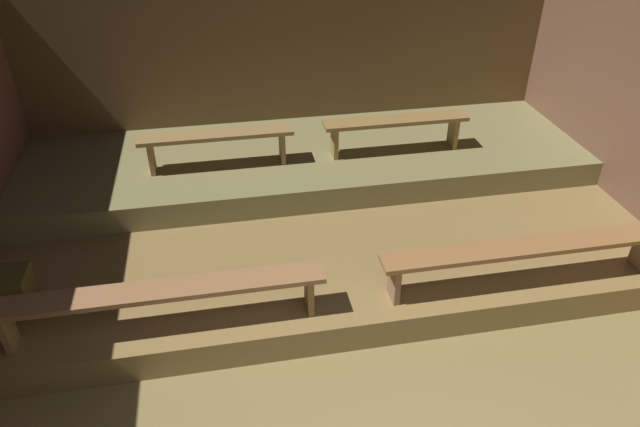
# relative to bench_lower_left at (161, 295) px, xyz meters

# --- Properties ---
(ground) EXTENTS (7.19, 6.30, 0.08)m
(ground) POSITION_rel_bench_lower_left_xyz_m (1.52, 0.52, -0.66)
(ground) COLOR olive
(wall_back) EXTENTS (7.19, 0.06, 2.45)m
(wall_back) POSITION_rel_bench_lower_left_xyz_m (1.52, 3.30, 0.61)
(wall_back) COLOR brown
(wall_back) RESTS_ON ground
(platform_lower) EXTENTS (6.39, 3.55, 0.28)m
(platform_lower) POSITION_rel_bench_lower_left_xyz_m (1.52, 1.49, -0.48)
(platform_lower) COLOR olive
(platform_lower) RESTS_ON ground
(platform_middle) EXTENTS (6.39, 1.85, 0.28)m
(platform_middle) POSITION_rel_bench_lower_left_xyz_m (1.52, 2.34, -0.20)
(platform_middle) COLOR olive
(platform_middle) RESTS_ON platform_lower
(bench_lower_left) EXTENTS (2.56, 0.26, 0.40)m
(bench_lower_left) POSITION_rel_bench_lower_left_xyz_m (0.00, 0.00, 0.00)
(bench_lower_left) COLOR #93653F
(bench_lower_left) RESTS_ON platform_lower
(bench_lower_right) EXTENTS (2.56, 0.26, 0.40)m
(bench_lower_right) POSITION_rel_bench_lower_left_xyz_m (3.05, 0.00, 0.00)
(bench_lower_right) COLOR olive
(bench_lower_right) RESTS_ON platform_lower
(bench_middle_left) EXTENTS (1.64, 0.26, 0.40)m
(bench_middle_left) POSITION_rel_bench_lower_left_xyz_m (0.53, 2.14, 0.26)
(bench_middle_left) COLOR olive
(bench_middle_left) RESTS_ON platform_middle
(bench_middle_right) EXTENTS (1.64, 0.26, 0.40)m
(bench_middle_right) POSITION_rel_bench_lower_left_xyz_m (2.52, 2.14, 0.26)
(bench_middle_right) COLOR olive
(bench_middle_right) RESTS_ON platform_middle
(wooden_crate_lower) EXTENTS (0.33, 0.33, 0.33)m
(wooden_crate_lower) POSITION_rel_bench_lower_left_xyz_m (-1.27, 0.50, -0.17)
(wooden_crate_lower) COLOR #50461E
(wooden_crate_lower) RESTS_ON platform_lower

